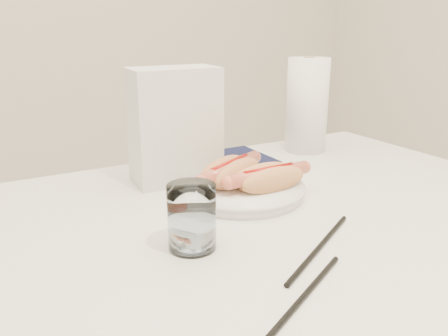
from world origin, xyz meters
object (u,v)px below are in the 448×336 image
hotdog_left (230,172)px  hotdog_right (268,178)px  napkin_box (175,126)px  water_glass (192,217)px  table (251,246)px  paper_towel_roll (307,105)px  plate (241,191)px

hotdog_left → hotdog_right: hotdog_left is taller
napkin_box → water_glass: bearing=-106.9°
table → paper_towel_roll: (0.35, 0.29, 0.18)m
hotdog_right → water_glass: water_glass is taller
napkin_box → hotdog_left: bearing=-62.4°
hotdog_left → paper_towel_roll: 0.39m
hotdog_right → napkin_box: size_ratio=0.75×
napkin_box → hotdog_right: bearing=-58.0°
plate → paper_towel_roll: paper_towel_roll is taller
water_glass → paper_towel_roll: (0.49, 0.35, 0.07)m
table → hotdog_left: (0.02, 0.11, 0.10)m
hotdog_right → water_glass: bearing=-154.9°
table → plate: 0.12m
plate → hotdog_right: hotdog_right is taller
hotdog_left → napkin_box: napkin_box is taller
hotdog_right → napkin_box: (-0.11, 0.19, 0.08)m
table → plate: bearing=69.5°
paper_towel_roll → hotdog_right: bearing=-139.6°
plate → hotdog_right: size_ratio=1.33×
table → plate: (0.03, 0.09, 0.07)m
table → water_glass: size_ratio=12.12×
water_glass → napkin_box: 0.32m
table → napkin_box: bearing=98.9°
hotdog_left → hotdog_right: (0.05, -0.06, -0.00)m
plate → hotdog_right: bearing=-48.6°
plate → napkin_box: 0.20m
plate → paper_towel_roll: 0.39m
table → napkin_box: napkin_box is taller
table → plate: plate is taller
napkin_box → paper_towel_roll: (0.39, 0.06, 0.00)m
hotdog_right → plate: bearing=129.5°
hotdog_right → paper_towel_roll: 0.38m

